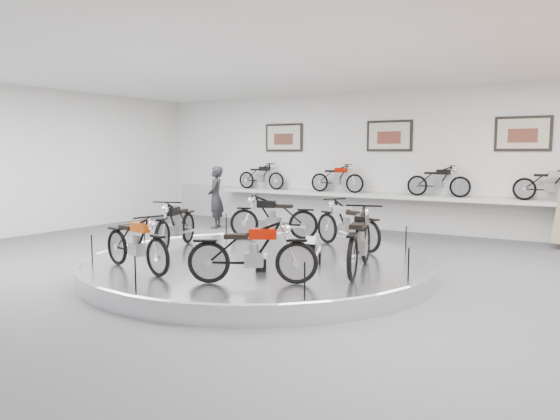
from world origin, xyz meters
The scene contains 21 objects.
floor centered at (0.00, 0.00, 0.00)m, with size 16.00×16.00×0.00m, color #515154.
ceiling centered at (0.00, 0.00, 4.00)m, with size 16.00×16.00×0.00m, color white.
wall_back centered at (0.00, 7.00, 2.00)m, with size 16.00×16.00×0.00m, color white.
dado_band centered at (0.00, 6.98, 0.55)m, with size 15.68×0.04×1.10m, color #BCBCBA.
display_platform centered at (0.00, 0.30, 0.15)m, with size 6.40×6.40×0.30m, color silver.
platform_rim centered at (0.00, 0.30, 0.27)m, with size 6.40×6.40×0.10m, color #B2B2BA.
shelf centered at (0.00, 6.70, 1.00)m, with size 11.00×0.55×0.10m, color silver.
poster_left centered at (-3.50, 6.96, 2.70)m, with size 1.35×0.06×0.88m, color beige.
poster_center centered at (0.00, 6.96, 2.70)m, with size 1.35×0.06×0.88m, color beige.
poster_right centered at (3.50, 6.96, 2.70)m, with size 1.35×0.06×0.88m, color beige.
shelf_bike_a centered at (-4.20, 6.70, 1.42)m, with size 1.22×0.42×0.73m, color black, non-canonical shape.
shelf_bike_b centered at (-1.50, 6.70, 1.42)m, with size 1.22×0.42×0.73m, color #8E0D00, non-canonical shape.
shelf_bike_c centered at (1.50, 6.70, 1.42)m, with size 1.22×0.42×0.73m, color black, non-canonical shape.
shelf_bike_d centered at (4.20, 6.70, 1.42)m, with size 1.22×0.42×0.73m, color #BABABF, non-canonical shape.
bike_a centered at (0.96, 2.08, 0.79)m, with size 1.68×0.59×0.99m, color #BABABF, non-canonical shape.
bike_b centered at (-0.94, 2.30, 0.80)m, with size 1.70×0.60×1.00m, color black, non-canonical shape.
bike_c centered at (-1.93, 0.19, 0.80)m, with size 1.70×0.60×1.00m, color black, non-canonical shape.
bike_d centered at (-1.08, -1.68, 0.77)m, with size 1.60×0.56×0.94m, color #B33D07, non-canonical shape.
bike_e centered at (1.05, -1.43, 0.78)m, with size 1.63×0.58×0.96m, color #8E0D00, non-canonical shape.
bike_f centered at (2.06, 0.18, 0.83)m, with size 1.80×0.63×1.06m, color black, non-canonical shape.
visitor centered at (-4.47, 4.69, 0.91)m, with size 0.67×0.44×1.83m, color #222227.
Camera 1 is at (5.54, -7.94, 2.23)m, focal length 35.00 mm.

